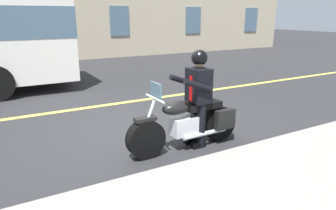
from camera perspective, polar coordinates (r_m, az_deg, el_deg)
ground_plane at (r=6.52m, az=-5.34°, el=-4.32°), size 80.00×80.00×0.00m
lane_center_stripe at (r=8.29m, az=-10.99°, el=0.05°), size 60.00×0.16×0.01m
motorcycle_main at (r=5.45m, az=3.81°, el=-3.43°), size 2.21×0.61×1.26m
rider_main at (r=5.39m, az=5.58°, el=2.78°), size 0.63×0.55×1.74m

